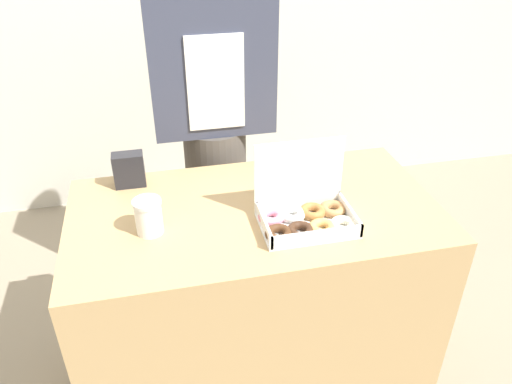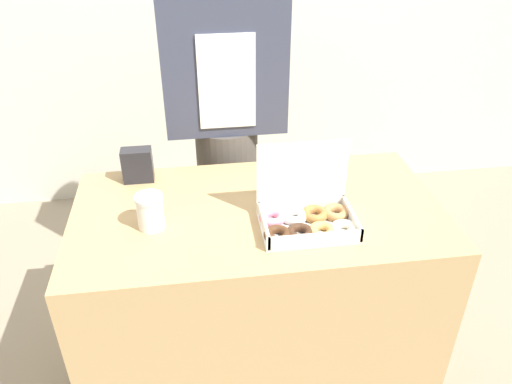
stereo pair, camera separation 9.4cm
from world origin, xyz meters
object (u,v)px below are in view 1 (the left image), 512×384
donut_box (306,214)px  napkin_holder (129,170)px  person_customer (214,127)px  coffee_cup (149,216)px

donut_box → napkin_holder: (-0.51, 0.35, 0.02)m
donut_box → person_customer: bearing=106.8°
coffee_cup → napkin_holder: napkin_holder is taller
coffee_cup → person_customer: (0.27, 0.55, 0.01)m
donut_box → napkin_holder: 0.62m
napkin_holder → coffee_cup: bearing=-79.7°
napkin_holder → person_customer: size_ratio=0.07×
coffee_cup → donut_box: bearing=-7.6°
donut_box → coffee_cup: size_ratio=2.85×
coffee_cup → napkin_holder: bearing=100.3°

